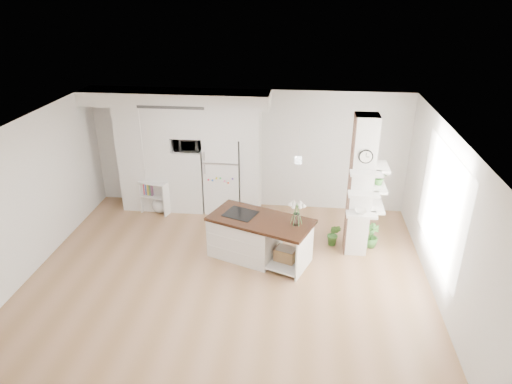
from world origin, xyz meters
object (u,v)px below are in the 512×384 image
Objects in this scene: kitchen_island at (251,235)px; bookshelf at (157,199)px; refrigerator at (223,174)px; floor_plant_a at (334,234)px.

bookshelf is (-2.30, 1.58, -0.12)m from kitchen_island.
refrigerator is 1.59m from bookshelf.
bookshelf is (-1.46, -0.31, -0.55)m from refrigerator.
bookshelf is at bearing 166.52° from kitchen_island.
floor_plant_a is (1.58, 0.55, -0.20)m from kitchen_island.
kitchen_island is 4.29× the size of floor_plant_a.
bookshelf is at bearing 165.24° from floor_plant_a.
kitchen_island is 2.79m from bookshelf.
refrigerator is 2.84m from floor_plant_a.
refrigerator reaches higher than floor_plant_a.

